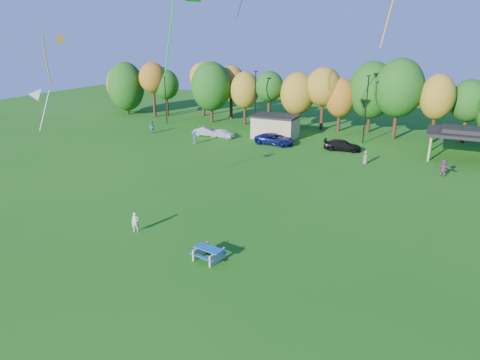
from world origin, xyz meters
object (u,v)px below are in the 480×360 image
at_px(kite_flyer, 135,222).
at_px(car_c, 275,139).
at_px(car_a, 223,133).
at_px(car_b, 207,132).
at_px(picnic_table, 209,253).
at_px(car_d, 342,145).

xyz_separation_m(kite_flyer, car_c, (-0.12, 29.60, -0.04)).
height_order(car_a, car_c, car_c).
distance_m(kite_flyer, car_b, 32.15).
xyz_separation_m(car_a, car_c, (8.22, -0.74, 0.12)).
bearing_deg(car_c, car_a, 88.11).
height_order(picnic_table, car_b, car_b).
bearing_deg(car_a, car_c, -85.82).
height_order(car_b, car_d, car_d).
distance_m(car_a, car_b, 2.62).
relative_size(picnic_table, car_c, 0.41).
xyz_separation_m(picnic_table, kite_flyer, (-7.02, 1.30, 0.29)).
bearing_deg(car_b, car_c, -102.80).
relative_size(car_c, car_d, 1.14).
xyz_separation_m(car_b, car_d, (19.75, 0.15, 0.06)).
relative_size(picnic_table, car_a, 0.60).
distance_m(car_b, car_c, 10.85).
bearing_deg(car_d, car_a, 83.28).
distance_m(kite_flyer, car_d, 31.63).
relative_size(kite_flyer, car_b, 0.41).
height_order(kite_flyer, car_b, kite_flyer).
relative_size(kite_flyer, car_d, 0.33).
distance_m(car_b, car_d, 19.75).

